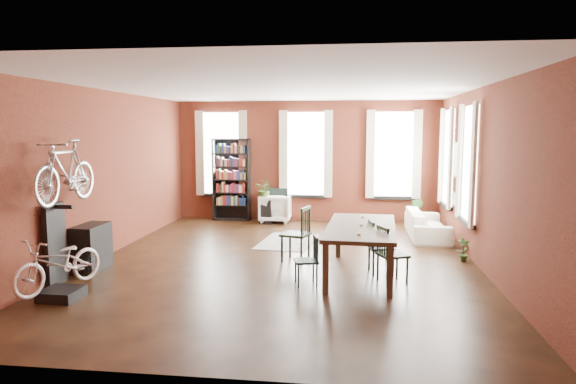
% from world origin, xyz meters
% --- Properties ---
extents(room, '(9.00, 9.04, 3.22)m').
position_xyz_m(room, '(0.25, 0.62, 2.14)').
color(room, black).
rests_on(room, ground).
extents(dining_table, '(1.26, 2.53, 0.84)m').
position_xyz_m(dining_table, '(1.39, -0.64, 0.42)').
color(dining_table, '#463A2A').
rests_on(dining_table, ground).
extents(dining_chair_a, '(0.44, 0.44, 0.77)m').
position_xyz_m(dining_chair_a, '(0.53, -1.31, 0.39)').
color(dining_chair_a, '#173230').
rests_on(dining_chair_a, ground).
extents(dining_chair_b, '(0.59, 0.59, 1.03)m').
position_xyz_m(dining_chair_b, '(0.20, 0.12, 0.51)').
color(dining_chair_b, black).
rests_on(dining_chair_b, ground).
extents(dining_chair_c, '(0.56, 0.56, 0.92)m').
position_xyz_m(dining_chair_c, '(1.89, -1.03, 0.46)').
color(dining_chair_c, '#1D2E1B').
rests_on(dining_chair_c, ground).
extents(dining_chair_d, '(0.48, 0.48, 0.90)m').
position_xyz_m(dining_chair_d, '(1.74, -0.50, 0.45)').
color(dining_chair_d, '#173332').
rests_on(dining_chair_d, ground).
extents(bookshelf, '(1.00, 0.32, 2.20)m').
position_xyz_m(bookshelf, '(-2.00, 4.30, 1.10)').
color(bookshelf, black).
rests_on(bookshelf, ground).
extents(white_armchair, '(0.82, 0.77, 0.82)m').
position_xyz_m(white_armchair, '(-0.78, 4.10, 0.41)').
color(white_armchair, white).
rests_on(white_armchair, ground).
extents(cream_sofa, '(0.61, 2.08, 0.81)m').
position_xyz_m(cream_sofa, '(2.95, 2.60, 0.41)').
color(cream_sofa, beige).
rests_on(cream_sofa, ground).
extents(striped_rug, '(1.27, 1.86, 0.01)m').
position_xyz_m(striped_rug, '(-0.16, 1.72, 0.01)').
color(striped_rug, black).
rests_on(striped_rug, ground).
extents(bike_trainer, '(0.53, 0.53, 0.15)m').
position_xyz_m(bike_trainer, '(-2.93, -2.45, 0.08)').
color(bike_trainer, black).
rests_on(bike_trainer, ground).
extents(bike_wall_rack, '(0.16, 0.60, 1.30)m').
position_xyz_m(bike_wall_rack, '(-3.40, -1.80, 0.65)').
color(bike_wall_rack, black).
rests_on(bike_wall_rack, ground).
extents(console_table, '(0.40, 0.80, 0.80)m').
position_xyz_m(console_table, '(-3.28, -0.90, 0.40)').
color(console_table, black).
rests_on(console_table, ground).
extents(plant_stand, '(0.35, 0.35, 0.64)m').
position_xyz_m(plant_stand, '(-0.97, 3.87, 0.32)').
color(plant_stand, black).
rests_on(plant_stand, ground).
extents(plant_by_sofa, '(0.56, 0.81, 0.33)m').
position_xyz_m(plant_by_sofa, '(2.80, 3.80, 0.17)').
color(plant_by_sofa, '#264F1F').
rests_on(plant_by_sofa, ground).
extents(plant_small, '(0.38, 0.51, 0.16)m').
position_xyz_m(plant_small, '(3.31, 0.46, 0.08)').
color(plant_small, '#386127').
rests_on(plant_small, ground).
extents(bicycle_floor, '(0.74, 0.91, 1.49)m').
position_xyz_m(bicycle_floor, '(-2.94, -2.46, 0.90)').
color(bicycle_floor, silver).
rests_on(bicycle_floor, bike_trainer).
extents(bicycle_hung, '(0.47, 1.00, 1.66)m').
position_xyz_m(bicycle_hung, '(-3.15, -1.80, 2.13)').
color(bicycle_hung, '#A5A8AD').
rests_on(bicycle_hung, bike_wall_rack).
extents(plant_on_stand, '(0.61, 0.65, 0.41)m').
position_xyz_m(plant_on_stand, '(-1.01, 3.83, 0.84)').
color(plant_on_stand, '#375A24').
rests_on(plant_on_stand, plant_stand).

